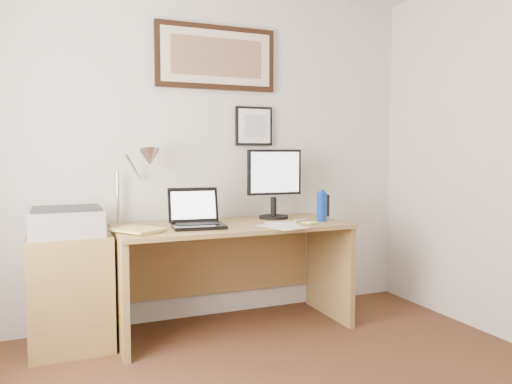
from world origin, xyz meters
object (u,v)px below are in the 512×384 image
book (123,233)px  printer (67,222)px  lcd_monitor (274,180)px  side_cabinet (71,293)px  desk (229,255)px  laptop (197,218)px  water_bottle (322,207)px

book → printer: size_ratio=0.70×
lcd_monitor → printer: size_ratio=1.18×
side_cabinet → desk: 1.08m
book → lcd_monitor: size_ratio=0.59×
laptop → lcd_monitor: size_ratio=0.70×
book → printer: printer is taller
book → laptop: 0.52m
water_bottle → laptop: bearing=175.9°
side_cabinet → book: 0.54m
desk → lcd_monitor: bearing=10.2°
side_cabinet → laptop: laptop is taller
book → printer: (-0.31, 0.21, 0.06)m
side_cabinet → desk: bearing=1.9°
lcd_monitor → printer: lcd_monitor is taller
lcd_monitor → printer: bearing=-175.9°
side_cabinet → book: size_ratio=2.37×
book → printer: 0.38m
side_cabinet → lcd_monitor: bearing=4.1°
water_bottle → printer: bearing=174.8°
book → laptop: laptop is taller
book → printer: bearing=145.5°
laptop → printer: 0.81m
laptop → lcd_monitor: (0.66, 0.20, 0.23)m
side_cabinet → book: (0.30, -0.21, 0.40)m
desk → lcd_monitor: size_ratio=3.08×
water_bottle → desk: water_bottle is taller
side_cabinet → laptop: 0.92m
book → laptop: bearing=13.7°
desk → book: bearing=-162.1°
laptop → printer: laptop is taller
book → desk: (0.77, 0.25, -0.25)m
side_cabinet → printer: bearing=-175.6°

